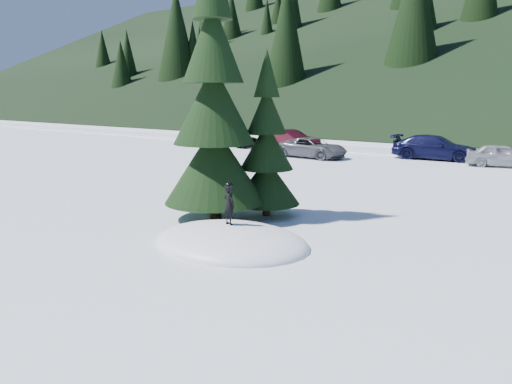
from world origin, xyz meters
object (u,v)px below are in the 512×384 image
Objects in this scene: car_1 at (290,140)px; car_2 at (312,148)px; spruce_tall at (214,115)px; child_skier at (229,205)px; spruce_short at (267,152)px; car_4 at (502,155)px; car_3 at (435,147)px; car_0 at (238,137)px.

car_1 is 1.01× the size of car_2.
spruce_tall is 7.89× the size of child_skier.
spruce_short reaches higher than car_4.
car_1 reaches higher than car_2.
car_4 is (2.56, 20.31, -0.38)m from child_skier.
child_skier is at bearing -146.17° from car_1.
child_skier is (2.01, -1.66, -2.29)m from spruce_tall.
car_2 is (-7.04, 14.47, -1.46)m from spruce_short.
car_2 is at bearing 91.93° from car_4.
spruce_short is 19.77m from car_1.
spruce_tall is 17.19m from car_2.
car_2 is (3.30, -2.33, -0.12)m from car_1.
car_1 reaches higher than car_3.
child_skier is 0.24× the size of car_2.
car_3 reaches higher than car_0.
car_1 is 0.89× the size of car_3.
spruce_tall reaches higher than car_3.
car_3 is at bearing -77.13° from car_1.
car_0 is at bearing -37.42° from child_skier.
car_2 is 1.22× the size of car_4.
car_1 is (-10.34, 16.80, -1.34)m from spruce_short.
car_1 is 4.04m from car_2.
spruce_tall is at bearing 153.48° from car_4.
car_3 reaches higher than car_4.
car_0 is (-14.43, 18.51, -2.62)m from spruce_tall.
spruce_tall is at bearing -156.30° from car_2.
car_3 is (9.84, 1.52, -0.01)m from car_1.
spruce_tall reaches higher than car_4.
spruce_short is 16.16m from car_2.
spruce_short is 1.03× the size of car_3.
car_0 is 0.89× the size of car_1.
car_2 is at bearing 115.94° from spruce_short.
car_0 is at bearing 90.57° from car_1.
child_skier reaches higher than car_4.
child_skier is at bearing 160.08° from car_4.
car_0 is at bearing 89.02° from car_3.
car_0 is 0.90× the size of car_2.
spruce_short is at bearing 155.55° from car_4.
car_1 is at bearing 57.67° from car_2.
car_0 is at bearing 127.94° from spruce_tall.
car_1 is 1.22× the size of car_4.
car_1 reaches higher than car_0.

